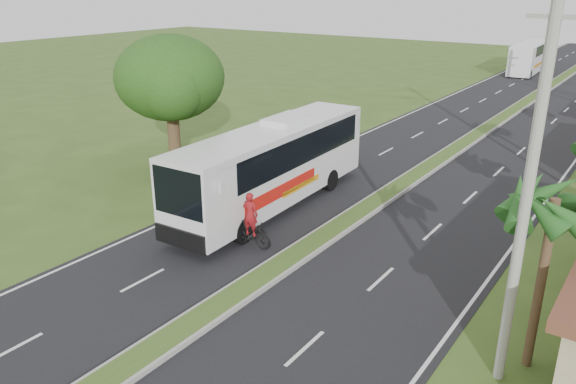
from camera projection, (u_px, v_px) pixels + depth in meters
The scene contains 11 objects.
ground at pixel (216, 311), 18.34m from camera, with size 180.00×180.00×0.00m, color #34501D.
road_asphalt at pixel (439, 161), 33.68m from camera, with size 14.00×160.00×0.02m, color black.
median_strip at pixel (439, 160), 33.65m from camera, with size 1.20×160.00×0.18m.
lane_edge_left at pixel (342, 144), 37.28m from camera, with size 0.12×160.00×0.01m, color silver.
lane_edge_right at pixel (559, 183), 30.08m from camera, with size 0.12×160.00×0.01m, color silver.
palm_verge_a at pixel (554, 208), 14.14m from camera, with size 2.40×2.40×5.45m.
shade_tree at pixel (169, 80), 30.76m from camera, with size 6.30×6.00×7.54m.
utility_pole_a at pixel (529, 181), 13.32m from camera, with size 1.60×0.28×11.00m.
coach_bus_main at pixel (274, 161), 26.18m from camera, with size 3.19×12.90×4.14m.
coach_bus_far at pixel (530, 56), 66.22m from camera, with size 2.99×11.71×3.38m.
motorcyclist at pixel (251, 228), 22.47m from camera, with size 1.91×0.80×2.37m.
Camera 1 is at (11.00, -11.59, 10.10)m, focal length 35.00 mm.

